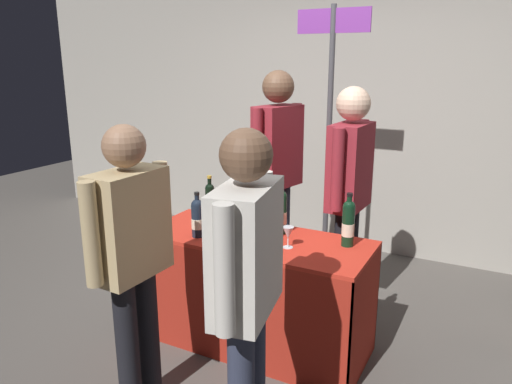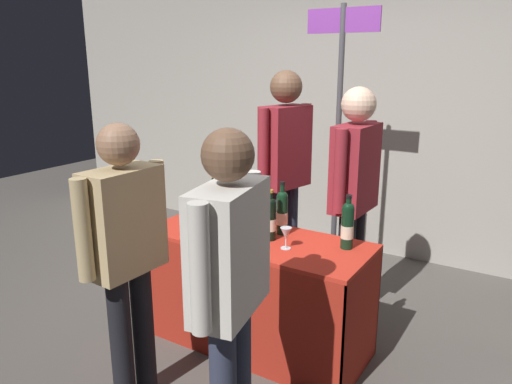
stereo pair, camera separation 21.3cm
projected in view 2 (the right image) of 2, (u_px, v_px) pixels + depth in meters
ground_plane at (256, 342)px, 3.31m from camera, size 12.00×12.00×0.00m
back_partition at (370, 105)px, 4.63m from camera, size 7.77×0.12×2.89m
tasting_table at (256, 273)px, 3.17m from camera, size 1.47×0.60×0.76m
featured_wine_bottle at (214, 200)px, 3.43m from camera, size 0.07×0.07×0.32m
display_bottle_0 at (198, 216)px, 3.12m from camera, size 0.08×0.08×0.29m
display_bottle_1 at (282, 212)px, 3.13m from camera, size 0.07×0.07×0.35m
display_bottle_2 at (348, 225)px, 2.89m from camera, size 0.08×0.08×0.33m
display_bottle_3 at (270, 218)px, 3.03m from camera, size 0.07×0.07×0.33m
wine_glass_near_vendor at (231, 229)px, 2.99m from camera, size 0.07×0.07×0.12m
wine_glass_mid at (286, 234)px, 2.90m from camera, size 0.07×0.07×0.13m
brochure_stand at (227, 212)px, 3.37m from camera, size 0.10×0.12×0.15m
vendor_presenter at (285, 163)px, 3.80m from camera, size 0.30×0.56×1.79m
vendor_assistant at (354, 186)px, 3.36m from camera, size 0.23×0.58×1.69m
taster_foreground_right at (230, 276)px, 2.09m from camera, size 0.29×0.61×1.60m
taster_foreground_left at (126, 244)px, 2.54m from camera, size 0.23×0.58×1.56m
booth_signpost at (339, 120)px, 3.78m from camera, size 0.57×0.04×2.26m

